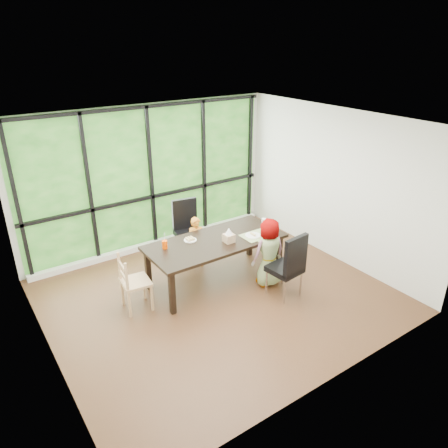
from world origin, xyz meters
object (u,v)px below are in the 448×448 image
(plate_far, at_px, (190,240))
(orange_cup, at_px, (165,245))
(chair_end_beech, at_px, (136,282))
(green_cup, at_px, (271,229))
(plate_near, at_px, (253,236))
(white_mug, at_px, (264,221))
(chair_window_leather, at_px, (189,230))
(tissue_box, at_px, (229,238))
(chair_interior_leather, at_px, (285,265))
(child_older, at_px, (269,252))
(dining_table, at_px, (216,261))
(child_toddler, at_px, (196,242))

(plate_far, height_order, orange_cup, orange_cup)
(chair_end_beech, distance_m, green_cup, 2.36)
(plate_near, distance_m, orange_cup, 1.46)
(chair_end_beech, bearing_deg, white_mug, -83.03)
(chair_window_leather, distance_m, tissue_box, 1.17)
(plate_far, relative_size, plate_near, 0.80)
(plate_near, xyz_separation_m, orange_cup, (-1.40, 0.43, 0.06))
(chair_window_leather, height_order, tissue_box, chair_window_leather)
(tissue_box, bearing_deg, chair_interior_leather, -57.37)
(child_older, height_order, white_mug, child_older)
(dining_table, relative_size, white_mug, 24.06)
(tissue_box, bearing_deg, child_older, -37.49)
(dining_table, xyz_separation_m, plate_far, (-0.34, 0.23, 0.38))
(chair_end_beech, distance_m, child_toddler, 1.52)
(chair_end_beech, relative_size, plate_far, 4.36)
(green_cup, bearing_deg, chair_end_beech, 172.31)
(chair_window_leather, relative_size, tissue_box, 6.87)
(chair_interior_leather, relative_size, chair_end_beech, 1.20)
(tissue_box, bearing_deg, plate_near, -6.14)
(chair_end_beech, relative_size, orange_cup, 6.83)
(chair_end_beech, xyz_separation_m, white_mug, (2.47, 0.04, 0.35))
(chair_window_leather, height_order, chair_end_beech, chair_window_leather)
(white_mug, bearing_deg, chair_end_beech, -178.96)
(dining_table, xyz_separation_m, chair_end_beech, (-1.40, 0.02, 0.08))
(plate_near, xyz_separation_m, white_mug, (0.47, 0.28, 0.04))
(dining_table, bearing_deg, chair_end_beech, 179.15)
(chair_interior_leather, height_order, green_cup, chair_interior_leather)
(chair_window_leather, xyz_separation_m, chair_interior_leather, (0.60, -1.93, 0.00))
(chair_interior_leather, distance_m, tissue_box, 0.98)
(child_older, relative_size, orange_cup, 8.76)
(white_mug, bearing_deg, green_cup, -113.41)
(chair_interior_leather, bearing_deg, child_toddler, -74.01)
(chair_interior_leather, height_order, chair_end_beech, chair_interior_leather)
(dining_table, height_order, orange_cup, orange_cup)
(chair_end_beech, distance_m, tissue_box, 1.60)
(chair_interior_leather, relative_size, child_toddler, 1.17)
(chair_interior_leather, xyz_separation_m, child_toddler, (-0.65, 1.56, -0.08))
(chair_window_leather, bearing_deg, plate_far, -107.88)
(green_cup, bearing_deg, child_older, -131.91)
(chair_end_beech, bearing_deg, child_older, -99.93)
(child_older, relative_size, plate_near, 4.46)
(chair_end_beech, xyz_separation_m, plate_near, (2.00, -0.24, 0.31))
(dining_table, height_order, chair_interior_leather, chair_interior_leather)
(chair_interior_leather, height_order, plate_far, chair_interior_leather)
(chair_end_beech, height_order, plate_far, chair_end_beech)
(child_toddler, bearing_deg, plate_near, -33.91)
(orange_cup, bearing_deg, green_cup, -16.31)
(green_cup, bearing_deg, child_toddler, 135.47)
(chair_end_beech, xyz_separation_m, green_cup, (2.31, -0.31, 0.36))
(chair_interior_leather, bearing_deg, tissue_box, -64.01)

